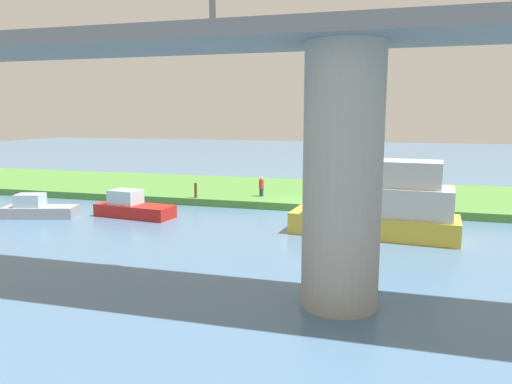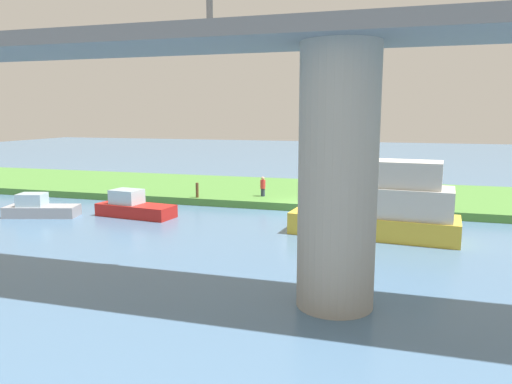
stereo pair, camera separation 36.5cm
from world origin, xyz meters
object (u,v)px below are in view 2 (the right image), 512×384
bridge_pylon (338,179)px  pontoon_yellow (380,205)px  person_on_bank (263,186)px  skiff_small (40,208)px  motorboat_white (134,207)px  mooring_post (197,190)px

bridge_pylon → pontoon_yellow: bridge_pylon is taller
person_on_bank → pontoon_yellow: (-8.25, 7.17, 0.39)m
person_on_bank → skiff_small: bearing=34.6°
person_on_bank → motorboat_white: bearing=45.4°
person_on_bank → pontoon_yellow: bearing=139.0°
bridge_pylon → skiff_small: size_ratio=1.85×
mooring_post → skiff_small: mooring_post is taller
pontoon_yellow → skiff_small: 20.23m
person_on_bank → skiff_small: 14.49m
person_on_bank → motorboat_white: size_ratio=0.27×
bridge_pylon → motorboat_white: bridge_pylon is taller
motorboat_white → pontoon_yellow: bearing=177.4°
person_on_bank → bridge_pylon: bearing=113.1°
person_on_bank → mooring_post: (4.22, 1.79, -0.19)m
bridge_pylon → person_on_bank: 18.78m
pontoon_yellow → motorboat_white: size_ratio=1.70×
mooring_post → motorboat_white: size_ratio=0.20×
bridge_pylon → motorboat_white: size_ratio=1.66×
person_on_bank → skiff_small: person_on_bank is taller
pontoon_yellow → motorboat_white: pontoon_yellow is taller
skiff_small → mooring_post: bearing=-140.2°
bridge_pylon → person_on_bank: bearing=-66.9°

